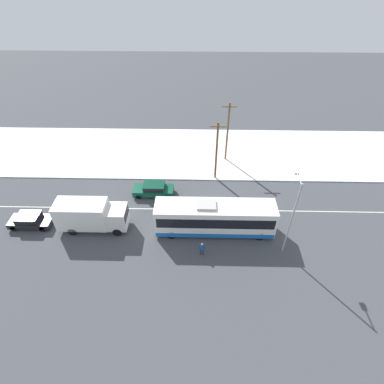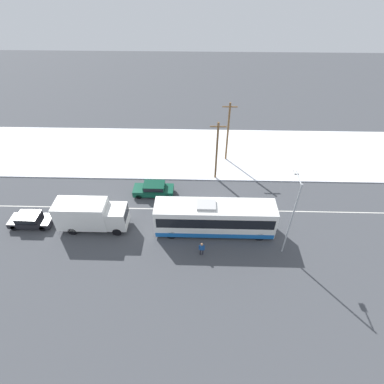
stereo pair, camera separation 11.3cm
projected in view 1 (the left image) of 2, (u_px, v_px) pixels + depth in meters
name	position (u px, v px, depth m)	size (l,w,h in m)	color
ground_plane	(215.00, 210.00, 32.58)	(120.00, 120.00, 0.00)	#424449
snow_lot	(212.00, 152.00, 41.28)	(80.00, 12.55, 0.12)	white
lane_marking_center	(215.00, 210.00, 32.58)	(60.00, 0.12, 0.00)	silver
city_bus	(215.00, 218.00, 29.19)	(11.61, 2.57, 3.57)	white
box_truck	(90.00, 215.00, 29.47)	(6.89, 2.30, 3.24)	silver
sedan_car	(154.00, 189.00, 34.03)	(4.55, 1.80, 1.52)	#0F4733
parked_car_near_truck	(30.00, 220.00, 30.35)	(4.24, 1.80, 1.38)	black
pedestrian_at_stop	(202.00, 248.00, 27.36)	(0.56, 0.25, 1.55)	#23232D
streetlamp	(293.00, 210.00, 25.33)	(0.36, 2.21, 8.14)	#9EA3A8
utility_pole_roadside	(217.00, 151.00, 34.41)	(1.80, 0.24, 7.51)	brown
utility_pole_snowlot	(228.00, 132.00, 37.36)	(1.80, 0.24, 7.95)	brown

